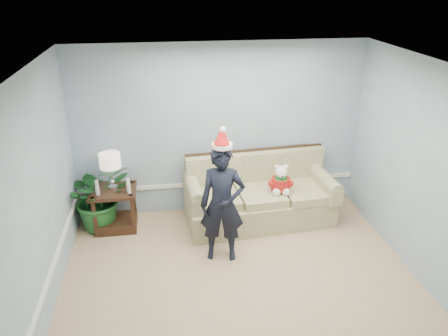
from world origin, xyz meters
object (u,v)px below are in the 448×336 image
object	(u,v)px
table_lamp	(110,162)
side_table	(116,213)
teddy_bear	(281,182)
houseplant	(99,197)
sofa	(259,198)
man	(222,204)

from	to	relation	value
table_lamp	side_table	bearing A→B (deg)	-86.98
teddy_bear	houseplant	bearing A→B (deg)	-179.71
houseplant	sofa	bearing A→B (deg)	-2.88
houseplant	side_table	bearing A→B (deg)	-17.21
table_lamp	man	xyz separation A→B (m)	(1.50, -1.02, -0.26)
houseplant	man	world-z (taller)	man
side_table	table_lamp	distance (m)	0.82
houseplant	man	size ratio (longest dim) A/B	0.64
houseplant	teddy_bear	bearing A→B (deg)	-6.51
sofa	side_table	distance (m)	2.21
sofa	teddy_bear	size ratio (longest dim) A/B	5.05
table_lamp	man	distance (m)	1.84
houseplant	teddy_bear	size ratio (longest dim) A/B	2.26
houseplant	teddy_bear	xyz separation A→B (m)	(2.72, -0.31, 0.20)
houseplant	man	distance (m)	2.04
side_table	man	xyz separation A→B (m)	(1.50, -0.97, 0.56)
side_table	man	bearing A→B (deg)	-32.75
sofa	table_lamp	size ratio (longest dim) A/B	4.18
side_table	teddy_bear	xyz separation A→B (m)	(2.49, -0.24, 0.46)
side_table	man	distance (m)	1.87
sofa	man	bearing A→B (deg)	-132.10
sofa	teddy_bear	world-z (taller)	sofa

